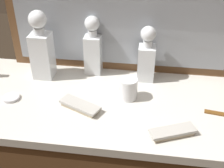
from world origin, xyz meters
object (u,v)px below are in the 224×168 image
at_px(crystal_decanter_rear, 147,59).
at_px(crystal_tumbler_far_right, 129,90).
at_px(silver_brush_far_right, 172,132).
at_px(porcelain_dish, 11,98).
at_px(crystal_decanter_center, 93,51).
at_px(tortoiseshell_comb, 220,114).
at_px(silver_brush_right, 80,106).
at_px(crystal_decanter_left, 42,51).

bearing_deg(crystal_decanter_rear, crystal_tumbler_far_right, -111.44).
bearing_deg(silver_brush_far_right, porcelain_dish, 169.02).
xyz_separation_m(crystal_decanter_center, crystal_tumbler_far_right, (0.18, -0.19, -0.07)).
bearing_deg(tortoiseshell_comb, crystal_decanter_rear, 143.44).
height_order(silver_brush_far_right, tortoiseshell_comb, silver_brush_far_right).
xyz_separation_m(crystal_decanter_rear, silver_brush_right, (-0.24, -0.26, -0.09)).
distance_m(crystal_tumbler_far_right, silver_brush_right, 0.21).
relative_size(crystal_decanter_center, crystal_decanter_rear, 1.08).
xyz_separation_m(crystal_decanter_center, porcelain_dish, (-0.30, -0.26, -0.10)).
bearing_deg(crystal_decanter_left, tortoiseshell_comb, -13.53).
bearing_deg(porcelain_dish, crystal_decanter_left, 67.74).
relative_size(crystal_decanter_center, tortoiseshell_comb, 2.30).
relative_size(crystal_decanter_rear, crystal_tumbler_far_right, 2.82).
distance_m(crystal_tumbler_far_right, tortoiseshell_comb, 0.37).
xyz_separation_m(porcelain_dish, tortoiseshell_comb, (0.84, 0.01, -0.00)).
distance_m(crystal_decanter_center, silver_brush_far_right, 0.54).
distance_m(silver_brush_right, tortoiseshell_comb, 0.54).
relative_size(crystal_decanter_center, crystal_tumbler_far_right, 3.05).
bearing_deg(silver_brush_right, crystal_decanter_rear, 46.70).
height_order(crystal_tumbler_far_right, porcelain_dish, crystal_tumbler_far_right).
bearing_deg(crystal_tumbler_far_right, crystal_decanter_center, 133.95).
bearing_deg(crystal_tumbler_far_right, tortoiseshell_comb, -9.61).
bearing_deg(crystal_decanter_left, crystal_decanter_rear, 4.77).
bearing_deg(crystal_decanter_left, porcelain_dish, -112.26).
distance_m(crystal_decanter_left, silver_brush_right, 0.33).
bearing_deg(crystal_decanter_center, crystal_decanter_left, -162.93).
bearing_deg(crystal_decanter_rear, porcelain_dish, -156.48).
relative_size(silver_brush_far_right, silver_brush_right, 0.97).
xyz_separation_m(silver_brush_far_right, tortoiseshell_comb, (0.19, 0.14, -0.01)).
bearing_deg(silver_brush_right, crystal_decanter_center, 89.94).
xyz_separation_m(crystal_decanter_rear, silver_brush_far_right, (0.11, -0.36, -0.09)).
height_order(crystal_decanter_left, silver_brush_right, crystal_decanter_left).
xyz_separation_m(crystal_decanter_center, crystal_decanter_rear, (0.24, -0.03, -0.01)).
relative_size(silver_brush_right, tortoiseshell_comb, 1.48).
relative_size(porcelain_dish, tortoiseshell_comb, 0.58).
relative_size(crystal_decanter_center, silver_brush_far_right, 1.60).
distance_m(crystal_tumbler_far_right, silver_brush_far_right, 0.27).
xyz_separation_m(crystal_decanter_left, silver_brush_far_right, (0.57, -0.32, -0.11)).
bearing_deg(tortoiseshell_comb, crystal_tumbler_far_right, 170.39).
bearing_deg(crystal_decanter_left, crystal_decanter_center, 17.07).
relative_size(crystal_decanter_left, crystal_decanter_rear, 1.23).
bearing_deg(crystal_decanter_rear, silver_brush_right, -133.30).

